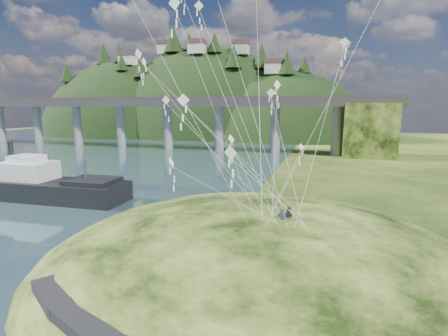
# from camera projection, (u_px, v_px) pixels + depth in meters

# --- Properties ---
(ground) EXTENTS (320.00, 320.00, 0.00)m
(ground) POSITION_uv_depth(u_px,v_px,m) (151.00, 269.00, 26.63)
(ground) COLOR black
(ground) RESTS_ON ground
(grass_hill) EXTENTS (36.00, 32.00, 13.00)m
(grass_hill) POSITION_uv_depth(u_px,v_px,m) (259.00, 289.00, 26.53)
(grass_hill) COLOR black
(grass_hill) RESTS_ON ground
(bridge) EXTENTS (160.00, 11.00, 15.00)m
(bridge) POSITION_uv_depth(u_px,v_px,m) (185.00, 116.00, 98.52)
(bridge) COLOR #2D2B2B
(bridge) RESTS_ON ground
(far_ridge) EXTENTS (153.00, 70.00, 94.50)m
(far_ridge) POSITION_uv_depth(u_px,v_px,m) (196.00, 151.00, 155.49)
(far_ridge) COLOR black
(far_ridge) RESTS_ON ground
(work_barge) EXTENTS (21.92, 6.66, 7.61)m
(work_barge) POSITION_uv_depth(u_px,v_px,m) (45.00, 185.00, 46.40)
(work_barge) COLOR black
(work_barge) RESTS_ON ground
(wooden_dock) EXTENTS (13.22, 5.93, 0.94)m
(wooden_dock) POSITION_uv_depth(u_px,v_px,m) (146.00, 237.00, 31.89)
(wooden_dock) COLOR #3B1E18
(wooden_dock) RESTS_ON ground
(kite_flyers) EXTENTS (1.02, 1.07, 1.58)m
(kite_flyers) POSITION_uv_depth(u_px,v_px,m) (286.00, 207.00, 23.03)
(kite_flyers) COLOR #282D36
(kite_flyers) RESTS_ON ground
(kite_swarm) EXTENTS (21.66, 16.01, 20.10)m
(kite_swarm) POSITION_uv_depth(u_px,v_px,m) (220.00, 42.00, 25.77)
(kite_swarm) COLOR white
(kite_swarm) RESTS_ON ground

